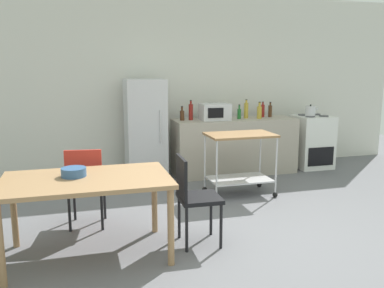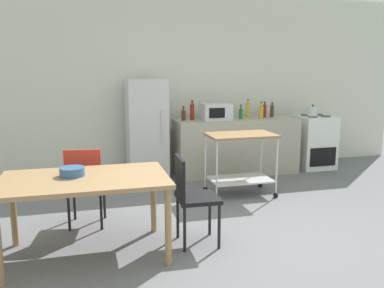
{
  "view_description": "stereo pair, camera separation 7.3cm",
  "coord_description": "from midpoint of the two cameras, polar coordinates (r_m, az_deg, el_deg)",
  "views": [
    {
      "loc": [
        -1.57,
        -3.58,
        1.75
      ],
      "look_at": [
        -0.22,
        1.2,
        0.8
      ],
      "focal_mm": 38.47,
      "sensor_mm": 36.0,
      "label": 1
    },
    {
      "loc": [
        -1.5,
        -3.6,
        1.75
      ],
      "look_at": [
        -0.22,
        1.2,
        0.8
      ],
      "focal_mm": 38.47,
      "sensor_mm": 36.0,
      "label": 2
    }
  ],
  "objects": [
    {
      "name": "dining_table",
      "position": [
        3.88,
        -14.9,
        -5.7
      ],
      "size": [
        1.5,
        0.9,
        0.75
      ],
      "color": "#A37A51",
      "rests_on": "ground_plane"
    },
    {
      "name": "kitchen_counter",
      "position": [
        6.78,
        5.58,
        -0.29
      ],
      "size": [
        2.0,
        0.64,
        0.9
      ],
      "primitive_type": "cube",
      "color": "#A89E8E",
      "rests_on": "ground_plane"
    },
    {
      "name": "fruit_bowl",
      "position": [
        3.93,
        -16.6,
        -3.76
      ],
      "size": [
        0.23,
        0.23,
        0.08
      ],
      "primitive_type": "cylinder",
      "color": "#33598C",
      "rests_on": "dining_table"
    },
    {
      "name": "bottle_hot_sauce",
      "position": [
        6.79,
        9.01,
        4.42
      ],
      "size": [
        0.08,
        0.08,
        0.27
      ],
      "color": "gold",
      "rests_on": "kitchen_counter"
    },
    {
      "name": "kitchen_cart",
      "position": [
        5.61,
        6.29,
        -1.37
      ],
      "size": [
        0.91,
        0.57,
        0.85
      ],
      "color": "olive",
      "rests_on": "ground_plane"
    },
    {
      "name": "bottle_sparkling_water",
      "position": [
        7.05,
        10.48,
        4.56
      ],
      "size": [
        0.06,
        0.06,
        0.25
      ],
      "color": "#4C2D19",
      "rests_on": "kitchen_counter"
    },
    {
      "name": "bottle_vinegar",
      "position": [
        6.8,
        7.21,
        4.67
      ],
      "size": [
        0.07,
        0.07,
        0.31
      ],
      "color": "gold",
      "rests_on": "kitchen_counter"
    },
    {
      "name": "bottle_wine",
      "position": [
        7.0,
        9.48,
        4.6
      ],
      "size": [
        0.06,
        0.06,
        0.26
      ],
      "color": "maroon",
      "rests_on": "kitchen_counter"
    },
    {
      "name": "back_wall",
      "position": [
        6.97,
        -3.08,
        8.33
      ],
      "size": [
        8.4,
        0.12,
        2.9
      ],
      "primitive_type": "cube",
      "color": "silver",
      "rests_on": "ground_plane"
    },
    {
      "name": "refrigerator",
      "position": [
        6.44,
        -6.81,
        2.03
      ],
      "size": [
        0.6,
        0.63,
        1.55
      ],
      "color": "silver",
      "rests_on": "ground_plane"
    },
    {
      "name": "bottle_soda",
      "position": [
        6.49,
        -1.71,
        4.05
      ],
      "size": [
        0.07,
        0.07,
        0.23
      ],
      "color": "#4C2D19",
      "rests_on": "kitchen_counter"
    },
    {
      "name": "bottle_soy_sauce",
      "position": [
        6.53,
        -0.49,
        4.51
      ],
      "size": [
        0.07,
        0.07,
        0.32
      ],
      "color": "maroon",
      "rests_on": "kitchen_counter"
    },
    {
      "name": "kettle",
      "position": [
        7.22,
        15.82,
        4.45
      ],
      "size": [
        0.24,
        0.17,
        0.19
      ],
      "color": "silver",
      "rests_on": "stove_oven"
    },
    {
      "name": "chair_black",
      "position": [
        4.04,
        -0.37,
        -6.92
      ],
      "size": [
        0.41,
        0.41,
        0.89
      ],
      "rotation": [
        0.0,
        0.0,
        1.54
      ],
      "color": "black",
      "rests_on": "ground_plane"
    },
    {
      "name": "stove_oven",
      "position": [
        7.44,
        15.99,
        0.34
      ],
      "size": [
        0.6,
        0.61,
        0.92
      ],
      "color": "white",
      "rests_on": "ground_plane"
    },
    {
      "name": "chair_red",
      "position": [
        4.61,
        -14.98,
        -5.06
      ],
      "size": [
        0.46,
        0.46,
        0.89
      ],
      "rotation": [
        0.0,
        0.0,
        2.99
      ],
      "color": "#B72D23",
      "rests_on": "ground_plane"
    },
    {
      "name": "bottle_olive_oil",
      "position": [
        6.7,
        6.25,
        4.24
      ],
      "size": [
        0.06,
        0.06,
        0.23
      ],
      "color": "#1E6628",
      "rests_on": "kitchen_counter"
    },
    {
      "name": "microwave",
      "position": [
        6.56,
        2.83,
        4.5
      ],
      "size": [
        0.46,
        0.35,
        0.26
      ],
      "color": "silver",
      "rests_on": "kitchen_counter"
    },
    {
      "name": "ground_plane",
      "position": [
        4.28,
        6.89,
        -13.38
      ],
      "size": [
        12.0,
        12.0,
        0.0
      ],
      "primitive_type": "plane",
      "color": "slate"
    }
  ]
}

